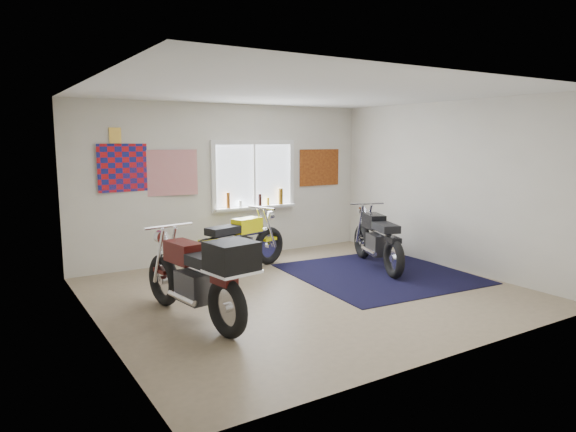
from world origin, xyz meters
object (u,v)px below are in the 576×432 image
navy_rug (379,274)px  maroon_tourer (200,277)px  yellow_triumph (239,245)px  black_chrome_bike (377,241)px

navy_rug → maroon_tourer: maroon_tourer is taller
yellow_triumph → maroon_tourer: (-1.43, -1.87, 0.11)m
navy_rug → maroon_tourer: size_ratio=1.24×
navy_rug → black_chrome_bike: (0.26, 0.34, 0.44)m
black_chrome_bike → yellow_triumph: bearing=84.8°
yellow_triumph → black_chrome_bike: black_chrome_bike is taller
navy_rug → yellow_triumph: (-1.79, 1.30, 0.43)m
maroon_tourer → yellow_triumph: bearing=-46.1°
navy_rug → yellow_triumph: yellow_triumph is taller
yellow_triumph → maroon_tourer: bearing=-143.4°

